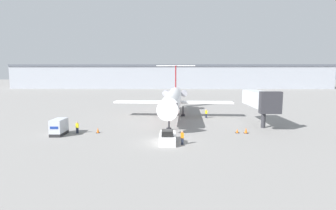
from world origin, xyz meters
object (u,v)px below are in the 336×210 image
object	(u,v)px
worker_near_tug	(182,137)
traffic_cone_left	(98,130)
worker_by_wing	(206,113)
pushback_tug	(168,137)
traffic_cone_right	(237,131)
traffic_cone_mid	(246,131)
jet_bridge	(260,100)
worker_on_apron	(77,127)
airplane_main	(173,99)
luggage_cart	(59,127)

from	to	relation	value
worker_near_tug	traffic_cone_left	distance (m)	14.03
worker_by_wing	traffic_cone_left	bearing A→B (deg)	-143.70
pushback_tug	traffic_cone_right	bearing A→B (deg)	28.74
traffic_cone_mid	jet_bridge	world-z (taller)	jet_bridge
worker_on_apron	jet_bridge	size ratio (longest dim) A/B	0.15
jet_bridge	airplane_main	bearing A→B (deg)	151.35
luggage_cart	jet_bridge	bearing A→B (deg)	13.88
pushback_tug	worker_by_wing	bearing A→B (deg)	68.30
worker_near_tug	traffic_cone_left	world-z (taller)	worker_near_tug
traffic_cone_right	jet_bridge	distance (m)	8.98
worker_near_tug	worker_on_apron	xyz separation A→B (m)	(-15.50, 5.98, -0.02)
luggage_cart	traffic_cone_right	distance (m)	26.43
worker_by_wing	airplane_main	bearing A→B (deg)	169.89
luggage_cart	worker_on_apron	distance (m)	2.54
luggage_cart	traffic_cone_left	xyz separation A→B (m)	(5.27, 1.44, -0.79)
worker_near_tug	worker_on_apron	size ratio (longest dim) A/B	1.02
traffic_cone_left	pushback_tug	bearing A→B (deg)	-27.02
traffic_cone_left	worker_near_tug	bearing A→B (deg)	-26.86
traffic_cone_mid	worker_near_tug	bearing A→B (deg)	-146.74
airplane_main	traffic_cone_left	bearing A→B (deg)	-128.23
luggage_cart	worker_near_tug	bearing A→B (deg)	-15.39
airplane_main	luggage_cart	bearing A→B (deg)	-136.35
pushback_tug	airplane_main	bearing A→B (deg)	87.80
luggage_cart	traffic_cone_mid	distance (m)	27.67
airplane_main	worker_by_wing	xyz separation A→B (m)	(6.68, -1.19, -2.83)
worker_by_wing	jet_bridge	world-z (taller)	jet_bridge
worker_by_wing	luggage_cart	bearing A→B (deg)	-147.78
luggage_cart	worker_on_apron	bearing A→B (deg)	25.42
pushback_tug	traffic_cone_mid	size ratio (longest dim) A/B	5.60
pushback_tug	worker_by_wing	xyz separation A→B (m)	(7.44, 18.70, 0.22)
luggage_cart	traffic_cone_mid	world-z (taller)	luggage_cart
worker_by_wing	jet_bridge	xyz separation A→B (m)	(8.18, -6.93, 3.53)
worker_near_tug	worker_by_wing	distance (m)	20.39
pushback_tug	traffic_cone_left	distance (m)	11.94
traffic_cone_left	traffic_cone_mid	xyz separation A→B (m)	(22.34, 0.12, 0.00)
airplane_main	luggage_cart	distance (m)	23.19
worker_on_apron	traffic_cone_left	bearing A→B (deg)	6.72
worker_by_wing	jet_bridge	bearing A→B (deg)	-40.25
pushback_tug	luggage_cart	size ratio (longest dim) A/B	1.47
jet_bridge	worker_near_tug	bearing A→B (deg)	-137.31
worker_on_apron	traffic_cone_right	size ratio (longest dim) A/B	2.94
traffic_cone_left	jet_bridge	world-z (taller)	jet_bridge
pushback_tug	jet_bridge	bearing A→B (deg)	37.01
airplane_main	traffic_cone_right	size ratio (longest dim) A/B	52.94
pushback_tug	worker_near_tug	size ratio (longest dim) A/B	2.59
airplane_main	worker_by_wing	size ratio (longest dim) A/B	18.14
worker_near_tug	traffic_cone_mid	bearing A→B (deg)	33.26
airplane_main	pushback_tug	size ratio (longest dim) A/B	6.81
worker_near_tug	jet_bridge	bearing A→B (deg)	42.69
worker_on_apron	jet_bridge	distance (m)	30.21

